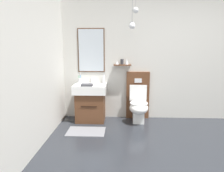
{
  "coord_description": "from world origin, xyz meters",
  "views": [
    {
      "loc": [
        -1.15,
        -2.39,
        1.53
      ],
      "look_at": [
        -1.33,
        1.65,
        0.76
      ],
      "focal_mm": 33.74,
      "sensor_mm": 36.0,
      "label": 1
    }
  ],
  "objects_px": {
    "toothbrush_cup": "(80,80)",
    "toilet": "(138,103)",
    "soap_dispenser": "(104,79)",
    "folded_hand_towel": "(87,85)",
    "vanity_sink_left": "(91,101)"
  },
  "relations": [
    {
      "from": "vanity_sink_left",
      "to": "folded_hand_towel",
      "type": "height_order",
      "value": "folded_hand_towel"
    },
    {
      "from": "toothbrush_cup",
      "to": "soap_dispenser",
      "type": "distance_m",
      "value": 0.51
    },
    {
      "from": "toilet",
      "to": "folded_hand_towel",
      "type": "xyz_separation_m",
      "value": [
        -1.02,
        -0.19,
        0.41
      ]
    },
    {
      "from": "toothbrush_cup",
      "to": "folded_hand_towel",
      "type": "distance_m",
      "value": 0.41
    },
    {
      "from": "soap_dispenser",
      "to": "folded_hand_towel",
      "type": "height_order",
      "value": "soap_dispenser"
    },
    {
      "from": "toilet",
      "to": "folded_hand_towel",
      "type": "relative_size",
      "value": 4.55
    },
    {
      "from": "soap_dispenser",
      "to": "toothbrush_cup",
      "type": "bearing_deg",
      "value": -178.84
    },
    {
      "from": "toilet",
      "to": "toothbrush_cup",
      "type": "height_order",
      "value": "toilet"
    },
    {
      "from": "toilet",
      "to": "soap_dispenser",
      "type": "height_order",
      "value": "toilet"
    },
    {
      "from": "toilet",
      "to": "folded_hand_towel",
      "type": "height_order",
      "value": "toilet"
    },
    {
      "from": "toothbrush_cup",
      "to": "soap_dispenser",
      "type": "xyz_separation_m",
      "value": [
        0.51,
        0.01,
        0.03
      ]
    },
    {
      "from": "toothbrush_cup",
      "to": "soap_dispenser",
      "type": "bearing_deg",
      "value": 1.16
    },
    {
      "from": "toilet",
      "to": "vanity_sink_left",
      "type": "bearing_deg",
      "value": -178.49
    },
    {
      "from": "soap_dispenser",
      "to": "folded_hand_towel",
      "type": "xyz_separation_m",
      "value": [
        -0.3,
        -0.36,
        -0.06
      ]
    },
    {
      "from": "toothbrush_cup",
      "to": "toilet",
      "type": "bearing_deg",
      "value": -7.46
    }
  ]
}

